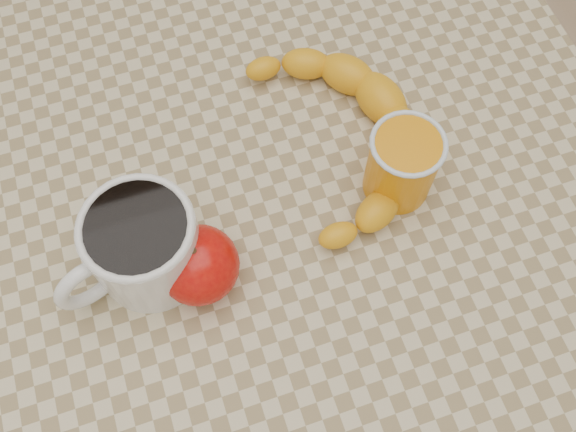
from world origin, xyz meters
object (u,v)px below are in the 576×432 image
object	(u,v)px
orange_juice_glass	(402,164)
banana	(340,137)
coffee_mug	(141,245)
table	(288,254)
apple	(198,265)

from	to	relation	value
orange_juice_glass	banana	xyz separation A→B (m)	(-0.04, 0.06, -0.02)
orange_juice_glass	coffee_mug	bearing A→B (deg)	-179.09
orange_juice_glass	banana	distance (m)	0.08
table	orange_juice_glass	world-z (taller)	orange_juice_glass
orange_juice_glass	banana	size ratio (longest dim) A/B	0.28
orange_juice_glass	banana	world-z (taller)	orange_juice_glass
orange_juice_glass	apple	world-z (taller)	orange_juice_glass
coffee_mug	banana	bearing A→B (deg)	16.38
table	banana	distance (m)	0.15
orange_juice_glass	apple	size ratio (longest dim) A/B	0.87
table	orange_juice_glass	distance (m)	0.18
apple	banana	size ratio (longest dim) A/B	0.32
orange_juice_glass	apple	bearing A→B (deg)	-170.99
table	coffee_mug	size ratio (longest dim) A/B	4.94
table	banana	size ratio (longest dim) A/B	2.50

